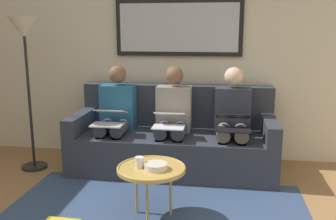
{
  "coord_description": "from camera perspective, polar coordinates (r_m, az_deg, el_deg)",
  "views": [
    {
      "loc": [
        -0.55,
        1.88,
        1.53
      ],
      "look_at": [
        0.0,
        -1.7,
        0.75
      ],
      "focal_mm": 40.09,
      "sensor_mm": 36.0,
      "label": 1
    }
  ],
  "objects": [
    {
      "name": "person_right",
      "position": [
        4.21,
        -7.92,
        -0.61
      ],
      "size": [
        0.38,
        0.58,
        1.14
      ],
      "color": "#235B84",
      "rests_on": "couch"
    },
    {
      "name": "laptop_white",
      "position": [
        3.84,
        0.24,
        -1.51
      ],
      "size": [
        0.32,
        0.34,
        0.15
      ],
      "color": "white"
    },
    {
      "name": "cup",
      "position": [
        3.03,
        -4.37,
        -7.94
      ],
      "size": [
        0.07,
        0.07,
        0.09
      ],
      "primitive_type": "cylinder",
      "color": "silver",
      "rests_on": "coffee_table"
    },
    {
      "name": "coffee_table",
      "position": [
        3.04,
        -2.56,
        -9.0
      ],
      "size": [
        0.56,
        0.56,
        0.46
      ],
      "color": "tan",
      "rests_on": "ground_plane"
    },
    {
      "name": "couch",
      "position": [
        4.22,
        0.86,
        -4.65
      ],
      "size": [
        2.2,
        0.9,
        0.9
      ],
      "color": "#2D333D",
      "rests_on": "ground_plane"
    },
    {
      "name": "person_middle",
      "position": [
        4.08,
        0.74,
        -0.92
      ],
      "size": [
        0.38,
        0.58,
        1.14
      ],
      "color": "gray",
      "rests_on": "couch"
    },
    {
      "name": "laptop_black",
      "position": [
        3.81,
        9.83,
        -1.8
      ],
      "size": [
        0.34,
        0.35,
        0.16
      ],
      "color": "black"
    },
    {
      "name": "laptop_silver",
      "position": [
        3.98,
        -8.9,
        -1.1
      ],
      "size": [
        0.33,
        0.36,
        0.15
      ],
      "color": "silver"
    },
    {
      "name": "framed_mirror",
      "position": [
        4.42,
        1.61,
        12.4
      ],
      "size": [
        1.47,
        0.05,
        0.65
      ],
      "color": "black"
    },
    {
      "name": "wall_rear",
      "position": [
        4.52,
        1.74,
        9.23
      ],
      "size": [
        6.0,
        0.12,
        2.6
      ],
      "primitive_type": "cube",
      "color": "beige",
      "rests_on": "ground_plane"
    },
    {
      "name": "bowl",
      "position": [
        2.99,
        -1.85,
        -8.57
      ],
      "size": [
        0.18,
        0.18,
        0.05
      ],
      "primitive_type": "cylinder",
      "color": "beige",
      "rests_on": "coffee_table"
    },
    {
      "name": "standing_lamp",
      "position": [
        4.28,
        -20.91,
        9.24
      ],
      "size": [
        0.32,
        0.32,
        1.66
      ],
      "color": "black",
      "rests_on": "ground_plane"
    },
    {
      "name": "person_left",
      "position": [
        4.04,
        9.77,
        -1.22
      ],
      "size": [
        0.38,
        0.58,
        1.14
      ],
      "color": "#2D3342",
      "rests_on": "couch"
    }
  ]
}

